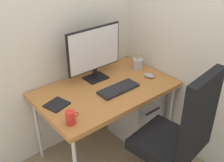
% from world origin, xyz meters
% --- Properties ---
extents(ground_plane, '(8.00, 8.00, 0.00)m').
position_xyz_m(ground_plane, '(0.00, 0.00, 0.00)').
color(ground_plane, gray).
extents(wall_back, '(2.51, 0.04, 2.80)m').
position_xyz_m(wall_back, '(0.00, 0.41, 1.40)').
color(wall_back, silver).
rests_on(wall_back, ground_plane).
extents(wall_side_right, '(0.04, 2.04, 2.80)m').
position_xyz_m(wall_side_right, '(0.65, -0.18, 1.40)').
color(wall_side_right, silver).
rests_on(wall_side_right, ground_plane).
extents(desk, '(1.23, 0.76, 0.73)m').
position_xyz_m(desk, '(0.00, 0.00, 0.69)').
color(desk, '#B27038').
rests_on(desk, ground_plane).
extents(office_chair, '(0.59, 0.60, 1.16)m').
position_xyz_m(office_chair, '(0.15, -0.73, 0.59)').
color(office_chair, black).
rests_on(office_chair, ground_plane).
extents(filing_cabinet, '(0.38, 0.48, 0.61)m').
position_xyz_m(filing_cabinet, '(0.39, -0.00, 0.30)').
color(filing_cabinet, '#B2B5BA').
rests_on(filing_cabinet, ground_plane).
extents(monitor, '(0.56, 0.16, 0.50)m').
position_xyz_m(monitor, '(0.04, 0.21, 1.01)').
color(monitor, black).
rests_on(monitor, desk).
extents(keyboard, '(0.38, 0.15, 0.03)m').
position_xyz_m(keyboard, '(0.07, -0.10, 0.74)').
color(keyboard, black).
rests_on(keyboard, desk).
extents(mouse, '(0.09, 0.12, 0.03)m').
position_xyz_m(mouse, '(0.45, -0.11, 0.75)').
color(mouse, '#9EA0A5').
rests_on(mouse, desk).
extents(pen_holder, '(0.10, 0.10, 0.19)m').
position_xyz_m(pen_holder, '(0.48, 0.09, 0.79)').
color(pen_holder, '#B2B5BA').
rests_on(pen_holder, desk).
extents(notebook, '(0.20, 0.19, 0.01)m').
position_xyz_m(notebook, '(-0.48, 0.04, 0.74)').
color(notebook, black).
rests_on(notebook, desk).
extents(coffee_mug, '(0.11, 0.07, 0.11)m').
position_xyz_m(coffee_mug, '(-0.51, -0.23, 0.79)').
color(coffee_mug, red).
rests_on(coffee_mug, desk).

